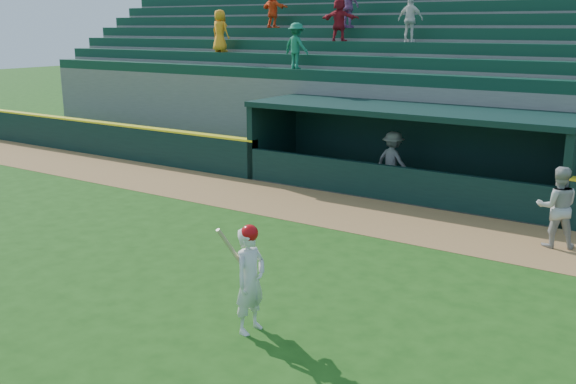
% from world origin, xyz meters
% --- Properties ---
extents(ground, '(120.00, 120.00, 0.00)m').
position_xyz_m(ground, '(0.00, 0.00, 0.00)').
color(ground, '#1D4B12').
rests_on(ground, ground).
extents(warning_track, '(40.00, 3.00, 0.01)m').
position_xyz_m(warning_track, '(0.00, 4.90, 0.01)').
color(warning_track, olive).
rests_on(warning_track, ground).
extents(field_wall_left, '(15.50, 0.30, 1.20)m').
position_xyz_m(field_wall_left, '(-12.25, 6.55, 0.60)').
color(field_wall_left, black).
rests_on(field_wall_left, ground).
extents(wall_stripe_left, '(15.50, 0.32, 0.06)m').
position_xyz_m(wall_stripe_left, '(-12.25, 6.55, 1.23)').
color(wall_stripe_left, yellow).
rests_on(wall_stripe_left, field_wall_left).
extents(dugout_player_front, '(1.06, 0.95, 1.79)m').
position_xyz_m(dugout_player_front, '(4.72, 5.02, 0.90)').
color(dugout_player_front, '#ADADA8').
rests_on(dugout_player_front, ground).
extents(dugout_player_inside, '(1.24, 0.91, 1.73)m').
position_xyz_m(dugout_player_inside, '(-0.37, 7.73, 0.86)').
color(dugout_player_inside, gray).
rests_on(dugout_player_inside, ground).
extents(dugout, '(9.40, 2.80, 2.46)m').
position_xyz_m(dugout, '(0.00, 8.00, 1.36)').
color(dugout, slate).
rests_on(dugout, ground).
extents(stands, '(34.50, 6.30, 7.48)m').
position_xyz_m(stands, '(-0.01, 12.56, 2.39)').
color(stands, slate).
rests_on(stands, ground).
extents(batter_at_plate, '(0.52, 0.79, 1.78)m').
position_xyz_m(batter_at_plate, '(1.58, -1.86, 0.89)').
color(batter_at_plate, silver).
rests_on(batter_at_plate, ground).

